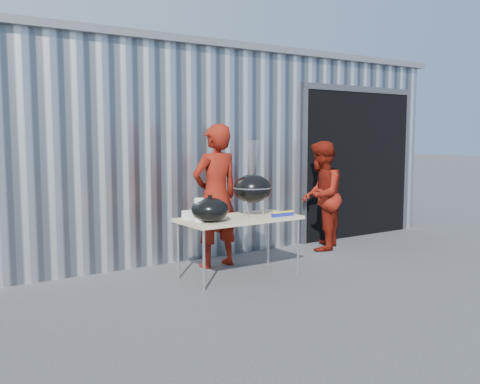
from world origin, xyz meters
TOP-DOWN VIEW (x-y plane):
  - ground at (0.00, 0.00)m, footprint 80.00×80.00m
  - building at (0.92, 4.59)m, footprint 8.20×6.20m
  - folding_table at (0.05, 0.58)m, footprint 1.50×0.75m
  - kettle_grill at (0.24, 0.57)m, footprint 0.48×0.48m
  - grill_lid at (-0.42, 0.48)m, footprint 0.44×0.44m
  - paper_towels at (-0.54, 0.53)m, footprint 0.12×0.12m
  - white_tub at (-0.50, 0.79)m, footprint 0.20×0.15m
  - foil_box at (0.55, 0.33)m, footprint 0.32×0.06m
  - person_cook at (0.09, 1.19)m, footprint 0.72×0.50m
  - person_bystander at (2.00, 1.22)m, footprint 1.03×1.00m

SIDE VIEW (x-z plane):
  - ground at x=0.00m, z-range 0.00..0.00m
  - folding_table at x=0.05m, z-range 0.33..1.08m
  - foil_box at x=0.55m, z-range 0.75..0.81m
  - white_tub at x=-0.50m, z-range 0.75..0.85m
  - person_bystander at x=2.00m, z-range 0.00..1.68m
  - paper_towels at x=-0.54m, z-range 0.75..1.03m
  - grill_lid at x=-0.42m, z-range 0.74..1.05m
  - person_cook at x=0.09m, z-range 0.00..1.91m
  - kettle_grill at x=0.24m, z-range 0.69..1.64m
  - building at x=0.92m, z-range -0.01..3.09m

